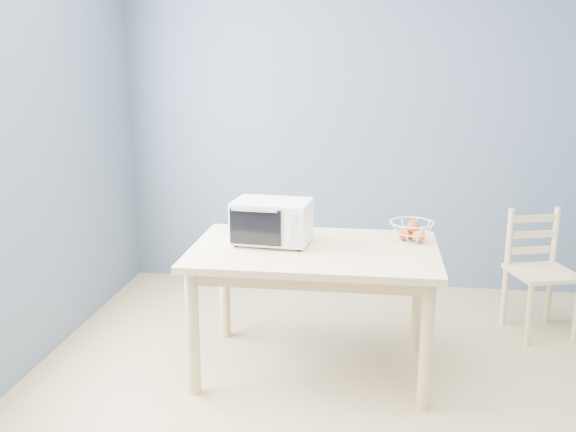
# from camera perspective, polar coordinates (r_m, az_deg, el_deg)

# --- Properties ---
(room) EXTENTS (4.01, 4.51, 2.61)m
(room) POSITION_cam_1_polar(r_m,az_deg,el_deg) (2.81, 8.13, 3.43)
(room) COLOR tan
(room) RESTS_ON ground
(dining_table) EXTENTS (1.40, 0.90, 0.75)m
(dining_table) POSITION_cam_1_polar(r_m,az_deg,el_deg) (3.68, 2.34, -4.34)
(dining_table) COLOR #DAB982
(dining_table) RESTS_ON ground
(toaster_oven) EXTENTS (0.46, 0.35, 0.26)m
(toaster_oven) POSITION_cam_1_polar(r_m,az_deg,el_deg) (3.70, -1.70, -0.44)
(toaster_oven) COLOR white
(toaster_oven) RESTS_ON dining_table
(fruit_basket) EXTENTS (0.33, 0.33, 0.13)m
(fruit_basket) POSITION_cam_1_polar(r_m,az_deg,el_deg) (3.82, 10.93, -1.28)
(fruit_basket) COLOR silver
(fruit_basket) RESTS_ON dining_table
(dining_chair) EXTENTS (0.48, 0.48, 0.83)m
(dining_chair) POSITION_cam_1_polar(r_m,az_deg,el_deg) (4.58, 21.43, -4.79)
(dining_chair) COLOR #DAB982
(dining_chair) RESTS_ON ground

